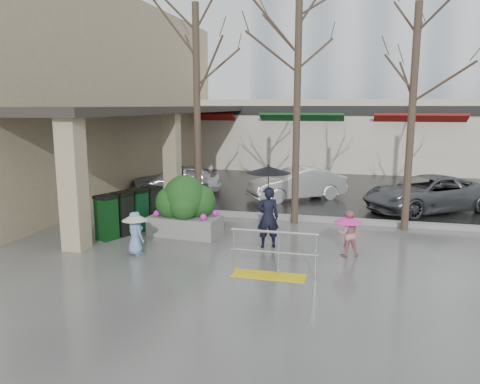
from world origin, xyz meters
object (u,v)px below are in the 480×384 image
at_px(tree_west, 196,60).
at_px(car_b, 297,183).
at_px(child_pink, 348,230).
at_px(car_c, 427,194).
at_px(child_blue, 135,229).
at_px(tree_mideast, 415,62).
at_px(handrail, 272,260).
at_px(car_a, 177,179).
at_px(woman, 268,198).
at_px(tree_midwest, 298,52).
at_px(planter, 185,207).
at_px(news_boxes, 130,212).

bearing_deg(tree_west, car_b, 54.51).
relative_size(child_pink, car_c, 0.25).
height_order(child_blue, car_b, car_b).
bearing_deg(child_blue, tree_mideast, -116.53).
height_order(handrail, car_a, car_a).
bearing_deg(tree_west, child_pink, -30.84).
distance_m(woman, car_a, 8.29).
distance_m(tree_west, tree_mideast, 6.50).
bearing_deg(car_c, child_pink, -57.15).
bearing_deg(handrail, tree_mideast, 56.81).
bearing_deg(car_c, woman, -72.90).
height_order(tree_west, car_b, tree_west).
height_order(handrail, tree_mideast, tree_mideast).
bearing_deg(tree_midwest, tree_mideast, -0.00).
distance_m(tree_mideast, car_c, 5.17).
bearing_deg(woman, car_c, -151.31).
bearing_deg(car_a, planter, 6.32).
bearing_deg(tree_midwest, car_b, 96.43).
bearing_deg(child_pink, tree_midwest, -77.04).
bearing_deg(planter, car_a, 114.04).
relative_size(child_blue, car_a, 0.30).
xyz_separation_m(tree_west, planter, (0.35, -2.14, -4.25)).
height_order(handrail, car_b, car_b).
distance_m(handrail, car_b, 8.70).
xyz_separation_m(tree_west, tree_mideast, (6.50, 0.00, -0.22)).
relative_size(tree_west, car_a, 1.84).
xyz_separation_m(tree_midwest, news_boxes, (-4.50, -2.29, -4.61)).
bearing_deg(tree_midwest, child_pink, -59.79).
height_order(child_pink, child_blue, child_pink).
bearing_deg(tree_midwest, child_blue, -129.53).
bearing_deg(tree_west, handrail, -55.01).
height_order(tree_west, car_a, tree_west).
relative_size(tree_west, woman, 3.10).
bearing_deg(news_boxes, car_c, 50.94).
distance_m(tree_west, woman, 5.47).
bearing_deg(news_boxes, car_b, 77.22).
bearing_deg(car_b, car_c, 43.60).
distance_m(tree_mideast, child_blue, 8.93).
xyz_separation_m(handrail, news_boxes, (-4.66, 2.51, 0.25)).
relative_size(handrail, car_b, 0.50).
height_order(tree_mideast, planter, tree_mideast).
distance_m(child_pink, news_boxes, 6.24).
relative_size(child_pink, news_boxes, 0.50).
relative_size(tree_midwest, woman, 3.19).
height_order(tree_mideast, news_boxes, tree_mideast).
distance_m(planter, news_boxes, 1.67).
bearing_deg(woman, tree_west, -65.38).
height_order(tree_west, child_blue, tree_west).
distance_m(child_pink, car_b, 7.13).
height_order(planter, news_boxes, planter).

